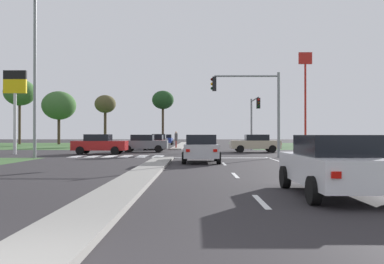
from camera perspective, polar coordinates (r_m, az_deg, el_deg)
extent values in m
plane|color=#282628|center=(34.00, -2.89, -2.99)|extent=(200.00, 200.00, 0.00)
cube|color=#385B2D|center=(64.57, -24.74, -1.71)|extent=(35.00, 35.00, 0.01)
cube|color=#2D4C28|center=(62.98, 22.40, -1.75)|extent=(35.00, 35.00, 0.01)
cube|color=gray|center=(15.11, -7.12, -5.99)|extent=(1.20, 22.00, 0.14)
cube|color=gray|center=(58.96, -1.47, -1.81)|extent=(1.20, 36.00, 0.14)
cube|color=silver|center=(9.62, 9.66, -9.61)|extent=(0.14, 2.00, 0.01)
cube|color=silver|center=(15.53, 6.10, -6.08)|extent=(0.14, 2.00, 0.01)
cube|color=silver|center=(21.49, 4.52, -4.50)|extent=(0.14, 2.00, 0.01)
cube|color=silver|center=(16.71, 17.48, -5.66)|extent=(0.14, 24.00, 0.01)
cube|color=silver|center=(27.01, 4.32, -3.65)|extent=(6.40, 0.50, 0.01)
cube|color=silver|center=(29.95, -15.82, -3.32)|extent=(0.70, 2.80, 0.01)
cube|color=silver|center=(29.65, -13.69, -3.35)|extent=(0.70, 2.80, 0.01)
cube|color=silver|center=(29.39, -11.51, -3.38)|extent=(0.70, 2.80, 0.01)
cube|color=silver|center=(29.17, -9.29, -3.40)|extent=(0.70, 2.80, 0.01)
cube|color=silver|center=(29.00, -7.05, -3.42)|extent=(0.70, 2.80, 0.01)
cube|color=silver|center=(28.87, -4.78, -3.44)|extent=(0.70, 2.80, 0.01)
cube|color=#B7B7BC|center=(22.66, 1.27, -2.59)|extent=(1.82, 4.24, 0.71)
cube|color=black|center=(22.49, 1.27, -1.05)|extent=(1.60, 1.95, 0.52)
cube|color=red|center=(20.52, -0.58, -2.63)|extent=(0.20, 0.04, 0.14)
cube|color=red|center=(20.54, 3.29, -2.62)|extent=(0.20, 0.04, 0.14)
cylinder|color=black|center=(24.03, -0.95, -3.31)|extent=(0.22, 0.64, 0.64)
cylinder|color=black|center=(24.06, 3.40, -3.30)|extent=(0.22, 0.64, 0.64)
cylinder|color=black|center=(21.33, -1.13, -3.68)|extent=(0.22, 0.64, 0.64)
cylinder|color=black|center=(21.36, 3.77, -3.68)|extent=(0.22, 0.64, 0.64)
cube|color=#BCAD8E|center=(36.29, 8.84, -1.74)|extent=(4.32, 1.77, 0.72)
cube|color=black|center=(36.31, 9.08, -0.77)|extent=(1.99, 1.56, 0.52)
cube|color=red|center=(36.01, 12.43, -1.64)|extent=(0.04, 0.20, 0.14)
cube|color=red|center=(37.33, 12.00, -1.59)|extent=(0.04, 0.20, 0.14)
cylinder|color=black|center=(35.25, 6.83, -2.37)|extent=(0.64, 0.22, 0.64)
cylinder|color=black|center=(37.01, 6.52, -2.28)|extent=(0.64, 0.22, 0.64)
cylinder|color=black|center=(35.66, 11.25, -2.34)|extent=(0.64, 0.22, 0.64)
cylinder|color=black|center=(37.40, 10.74, -2.25)|extent=(0.64, 0.22, 0.64)
cube|color=silver|center=(10.99, 19.14, -4.94)|extent=(1.79, 4.44, 0.70)
cube|color=black|center=(10.82, 19.39, -1.77)|extent=(1.58, 2.04, 0.52)
cube|color=red|center=(8.65, 19.62, -5.72)|extent=(0.20, 0.04, 0.14)
cylinder|color=black|center=(12.15, 12.94, -6.18)|extent=(0.22, 0.64, 0.64)
cylinder|color=black|center=(12.66, 20.94, -5.93)|extent=(0.22, 0.64, 0.64)
cylinder|color=black|center=(9.41, 16.72, -7.87)|extent=(0.22, 0.64, 0.64)
cube|color=black|center=(47.92, -4.66, -1.38)|extent=(1.73, 4.38, 0.78)
cube|color=black|center=(48.06, -4.65, -0.60)|extent=(1.52, 2.02, 0.52)
cube|color=red|center=(50.07, -3.69, -1.25)|extent=(0.20, 0.04, 0.14)
cube|color=red|center=(50.18, -5.19, -1.24)|extent=(0.20, 0.04, 0.14)
cylinder|color=black|center=(46.46, -3.76, -1.89)|extent=(0.22, 0.64, 0.64)
cylinder|color=black|center=(46.62, -5.88, -1.88)|extent=(0.22, 0.64, 0.64)
cylinder|color=black|center=(49.26, -3.52, -1.80)|extent=(0.22, 0.64, 0.64)
cylinder|color=black|center=(49.41, -5.52, -1.80)|extent=(0.22, 0.64, 0.64)
cube|color=maroon|center=(42.30, -5.21, -1.57)|extent=(1.77, 4.19, 0.68)
cube|color=black|center=(42.44, -5.19, -0.76)|extent=(1.56, 1.93, 0.52)
cube|color=red|center=(44.34, -4.07, -1.43)|extent=(0.20, 0.04, 0.14)
cube|color=red|center=(44.47, -5.81, -1.43)|extent=(0.20, 0.04, 0.14)
cylinder|color=black|center=(40.90, -4.16, -2.10)|extent=(0.22, 0.64, 0.64)
cylinder|color=black|center=(41.08, -6.63, -2.09)|extent=(0.22, 0.64, 0.64)
cylinder|color=black|center=(43.56, -3.88, -1.99)|extent=(0.22, 0.64, 0.64)
cylinder|color=black|center=(43.73, -6.20, -1.98)|extent=(0.22, 0.64, 0.64)
cube|color=navy|center=(62.15, -3.60, -1.17)|extent=(1.72, 4.59, 0.74)
cube|color=black|center=(62.29, -3.59, -0.59)|extent=(1.51, 2.11, 0.52)
cube|color=red|center=(64.41, -2.87, -1.07)|extent=(0.20, 0.04, 0.14)
cube|color=red|center=(64.50, -4.03, -1.07)|extent=(0.20, 0.04, 0.14)
cylinder|color=black|center=(60.63, -2.88, -1.53)|extent=(0.22, 0.64, 0.64)
cylinder|color=black|center=(60.76, -4.50, -1.53)|extent=(0.22, 0.64, 0.64)
cylinder|color=black|center=(63.56, -2.73, -1.48)|extent=(0.22, 0.64, 0.64)
cylinder|color=black|center=(63.68, -4.27, -1.48)|extent=(0.22, 0.64, 0.64)
cube|color=#A31919|center=(33.01, -12.79, -1.86)|extent=(4.22, 1.79, 0.74)
cube|color=black|center=(33.03, -13.04, -0.77)|extent=(1.94, 1.58, 0.52)
cube|color=red|center=(34.21, -16.00, -1.68)|extent=(0.04, 0.20, 0.14)
cube|color=red|center=(32.91, -16.67, -1.73)|extent=(0.04, 0.20, 0.14)
cylinder|color=black|center=(33.62, -10.20, -2.46)|extent=(0.64, 0.22, 0.64)
cylinder|color=black|center=(31.86, -10.79, -2.58)|extent=(0.64, 0.22, 0.64)
cylinder|color=black|center=(34.22, -14.65, -2.42)|extent=(0.64, 0.22, 0.64)
cylinder|color=black|center=(32.49, -15.47, -2.53)|extent=(0.64, 0.22, 0.64)
cube|color=slate|center=(36.35, -6.73, -1.75)|extent=(4.17, 1.78, 0.71)
cube|color=black|center=(36.36, -6.97, -0.79)|extent=(1.92, 1.57, 0.52)
cube|color=red|center=(37.33, -9.81, -1.61)|extent=(0.04, 0.20, 0.14)
cube|color=red|center=(36.00, -10.20, -1.65)|extent=(0.04, 0.20, 0.14)
cylinder|color=black|center=(37.10, -4.51, -2.27)|extent=(0.64, 0.22, 0.64)
cylinder|color=black|center=(35.33, -4.76, -2.37)|extent=(0.64, 0.22, 0.64)
cylinder|color=black|center=(37.43, -8.59, -2.25)|extent=(0.64, 0.22, 0.64)
cylinder|color=black|center=(35.67, -9.04, -2.34)|extent=(0.64, 0.22, 0.64)
cylinder|color=gray|center=(27.91, 12.08, 2.36)|extent=(0.18, 0.18, 5.75)
cylinder|color=gray|center=(27.81, 7.66, 7.80)|extent=(4.33, 0.12, 0.12)
cube|color=black|center=(27.55, 3.16, 6.77)|extent=(0.26, 0.32, 0.95)
sphere|color=#360503|center=(27.58, 2.82, 7.39)|extent=(0.20, 0.20, 0.20)
sphere|color=orange|center=(27.55, 2.82, 6.77)|extent=(0.20, 0.20, 0.20)
sphere|color=black|center=(27.51, 2.83, 6.15)|extent=(0.20, 0.20, 0.20)
cylinder|color=gray|center=(40.91, 8.35, 1.05)|extent=(0.18, 0.18, 5.13)
cylinder|color=gray|center=(38.84, 8.80, 4.54)|extent=(0.12, 4.44, 0.12)
cube|color=black|center=(36.61, 9.31, 4.02)|extent=(0.32, 0.26, 0.95)
sphere|color=red|center=(36.48, 9.35, 4.51)|extent=(0.20, 0.20, 0.20)
sphere|color=#3A2405|center=(36.45, 9.35, 4.04)|extent=(0.20, 0.20, 0.20)
sphere|color=black|center=(36.43, 9.35, 3.57)|extent=(0.20, 0.20, 0.20)
cylinder|color=gray|center=(29.01, -21.22, 7.04)|extent=(0.20, 0.20, 10.56)
cylinder|color=maroon|center=(43.81, -2.25, -1.72)|extent=(0.16, 0.16, 0.75)
cylinder|color=#4C4C4C|center=(43.80, -2.25, -0.71)|extent=(0.34, 0.34, 0.79)
sphere|color=tan|center=(43.80, -2.25, -0.05)|extent=(0.22, 0.22, 0.22)
cylinder|color=red|center=(57.65, 15.65, 3.68)|extent=(0.28, 0.28, 11.21)
cube|color=red|center=(58.45, 15.64, 9.95)|extent=(1.80, 0.30, 1.60)
torus|color=yellow|center=(58.51, 15.21, 9.94)|extent=(0.96, 0.16, 0.96)
torus|color=yellow|center=(58.72, 15.97, 9.91)|extent=(0.96, 0.16, 0.96)
cylinder|color=silver|center=(34.83, -23.63, 1.07)|extent=(0.24, 0.24, 4.81)
cube|color=gold|center=(35.02, -23.62, 5.90)|extent=(1.80, 0.24, 1.10)
cube|color=black|center=(35.13, -23.61, 7.36)|extent=(1.80, 0.24, 0.70)
cylinder|color=#423323|center=(70.87, -23.07, 1.23)|extent=(0.41, 0.41, 6.99)
ellipsoid|color=#38602D|center=(71.17, -23.06, 5.15)|extent=(5.00, 5.00, 4.25)
cylinder|color=#423323|center=(68.06, -18.20, 0.34)|extent=(0.45, 0.45, 4.74)
ellipsoid|color=#38602D|center=(68.21, -18.20, 3.56)|extent=(5.34, 5.34, 4.54)
cylinder|color=#423323|center=(67.30, -12.10, 0.70)|extent=(0.45, 0.45, 5.60)
ellipsoid|color=#4C4728|center=(67.47, -12.10, 3.87)|extent=(3.41, 3.41, 2.90)
cylinder|color=#423323|center=(61.51, -4.11, 0.94)|extent=(0.35, 0.35, 5.91)
ellipsoid|color=#1E421E|center=(61.72, -4.11, 4.52)|extent=(3.29, 3.29, 2.79)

